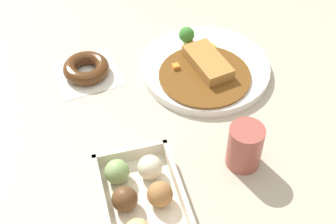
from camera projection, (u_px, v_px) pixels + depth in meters
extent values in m
plane|color=#B2A893|center=(157.00, 119.00, 0.99)|extent=(1.60, 1.60, 0.00)
cylinder|color=white|center=(205.00, 68.00, 1.08)|extent=(0.28, 0.28, 0.02)
cylinder|color=brown|center=(205.00, 76.00, 1.05)|extent=(0.20, 0.20, 0.01)
cube|color=#A87538|center=(208.00, 62.00, 1.05)|extent=(0.13, 0.08, 0.02)
cylinder|color=white|center=(211.00, 51.00, 1.10)|extent=(0.06, 0.06, 0.00)
ellipsoid|color=yellow|center=(211.00, 47.00, 1.10)|extent=(0.03, 0.03, 0.01)
cylinder|color=#8CB766|center=(186.00, 42.00, 1.12)|extent=(0.01, 0.01, 0.02)
sphere|color=#387A2D|center=(187.00, 35.00, 1.10)|extent=(0.04, 0.04, 0.04)
cube|color=orange|center=(191.00, 45.00, 1.11)|extent=(0.01, 0.01, 0.01)
cube|color=orange|center=(187.00, 50.00, 1.10)|extent=(0.02, 0.02, 0.01)
cube|color=orange|center=(176.00, 67.00, 1.06)|extent=(0.02, 0.02, 0.01)
cube|color=beige|center=(143.00, 206.00, 0.84)|extent=(0.21, 0.14, 0.01)
cube|color=beige|center=(130.00, 154.00, 0.89)|extent=(0.01, 0.14, 0.03)
cube|color=beige|center=(105.00, 208.00, 0.81)|extent=(0.21, 0.01, 0.03)
cube|color=beige|center=(180.00, 190.00, 0.84)|extent=(0.21, 0.01, 0.03)
sphere|color=#84A860|center=(117.00, 172.00, 0.86)|extent=(0.04, 0.04, 0.04)
sphere|color=brown|center=(125.00, 199.00, 0.82)|extent=(0.04, 0.04, 0.04)
sphere|color=#EFE5C6|center=(150.00, 167.00, 0.86)|extent=(0.04, 0.04, 0.04)
sphere|color=#9E6B3D|center=(160.00, 194.00, 0.82)|extent=(0.04, 0.04, 0.04)
cube|color=white|center=(87.00, 74.00, 1.08)|extent=(0.15, 0.15, 0.00)
torus|color=#4C2B14|center=(86.00, 68.00, 1.07)|extent=(0.10, 0.10, 0.03)
cylinder|color=#9E4C42|center=(245.00, 146.00, 0.88)|extent=(0.06, 0.06, 0.09)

